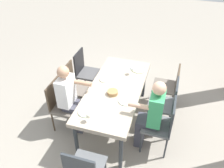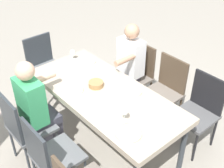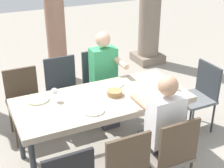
# 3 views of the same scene
# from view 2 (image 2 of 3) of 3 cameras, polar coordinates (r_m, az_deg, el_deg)

# --- Properties ---
(ground_plane) EXTENTS (16.00, 16.00, 0.00)m
(ground_plane) POSITION_cam_2_polar(r_m,az_deg,el_deg) (3.80, -1.29, -11.03)
(ground_plane) COLOR gray
(dining_table) EXTENTS (1.93, 0.86, 0.77)m
(dining_table) POSITION_cam_2_polar(r_m,az_deg,el_deg) (3.32, -1.45, -2.49)
(dining_table) COLOR tan
(dining_table) RESTS_ON ground
(chair_west_south) EXTENTS (0.44, 0.44, 0.92)m
(chair_west_south) POSITION_cam_2_polar(r_m,az_deg,el_deg) (3.60, 16.62, -4.50)
(chair_west_south) COLOR #4F4F50
(chair_west_south) RESTS_ON ground
(chair_mid_north) EXTENTS (0.44, 0.44, 0.95)m
(chair_mid_north) POSITION_cam_2_polar(r_m,az_deg,el_deg) (2.98, -12.00, -13.17)
(chair_mid_north) COLOR #5B5E61
(chair_mid_north) RESTS_ON ground
(chair_mid_south) EXTENTS (0.44, 0.44, 0.93)m
(chair_mid_south) POSITION_cam_2_polar(r_m,az_deg,el_deg) (3.82, 10.31, -0.77)
(chair_mid_south) COLOR #6A6158
(chair_mid_south) RESTS_ON ground
(chair_east_north) EXTENTS (0.44, 0.44, 0.97)m
(chair_east_north) POSITION_cam_2_polar(r_m,az_deg,el_deg) (3.33, -16.69, -7.67)
(chair_east_north) COLOR #5B5E61
(chair_east_north) RESTS_ON ground
(chair_east_south) EXTENTS (0.44, 0.44, 0.92)m
(chair_east_south) POSITION_cam_2_polar(r_m,az_deg,el_deg) (4.11, 4.76, 2.31)
(chair_east_south) COLOR #6A6158
(chair_east_south) RESTS_ON ground
(chair_head_east) EXTENTS (0.44, 0.44, 0.91)m
(chair_head_east) POSITION_cam_2_polar(r_m,az_deg,el_deg) (4.41, -13.02, 3.94)
(chair_head_east) COLOR #5B5E61
(chair_head_east) RESTS_ON ground
(diner_woman_green) EXTENTS (0.35, 0.49, 1.27)m
(diner_woman_green) POSITION_cam_2_polar(r_m,az_deg,el_deg) (3.91, 2.92, 3.20)
(diner_woman_green) COLOR #3F3F4C
(diner_woman_green) RESTS_ON ground
(diner_man_white) EXTENTS (0.35, 0.49, 1.29)m
(diner_man_white) POSITION_cam_2_polar(r_m,az_deg,el_deg) (3.30, -14.09, -4.56)
(diner_man_white) COLOR #3F3F4C
(diner_man_white) RESTS_ON ground
(plate_0) EXTENTS (0.25, 0.25, 0.02)m
(plate_0) POSITION_cam_2_polar(r_m,az_deg,el_deg) (2.78, 3.19, -9.58)
(plate_0) COLOR silver
(plate_0) RESTS_ON dining_table
(wine_glass_0) EXTENTS (0.07, 0.07, 0.15)m
(wine_glass_0) POSITION_cam_2_polar(r_m,az_deg,el_deg) (2.85, 2.41, -5.40)
(wine_glass_0) COLOR white
(wine_glass_0) RESTS_ON dining_table
(fork_0) EXTENTS (0.03, 0.17, 0.01)m
(fork_0) POSITION_cam_2_polar(r_m,az_deg,el_deg) (2.71, 5.42, -11.32)
(fork_0) COLOR silver
(fork_0) RESTS_ON dining_table
(spoon_0) EXTENTS (0.03, 0.17, 0.01)m
(spoon_0) POSITION_cam_2_polar(r_m,az_deg,el_deg) (2.86, 1.10, -8.08)
(spoon_0) COLOR silver
(spoon_0) RESTS_ON dining_table
(plate_1) EXTENTS (0.23, 0.23, 0.02)m
(plate_1) POSITION_cam_2_polar(r_m,az_deg,el_deg) (3.28, 3.82, -1.46)
(plate_1) COLOR white
(plate_1) RESTS_ON dining_table
(fork_1) EXTENTS (0.03, 0.17, 0.01)m
(fork_1) POSITION_cam_2_polar(r_m,az_deg,el_deg) (3.21, 5.68, -2.74)
(fork_1) COLOR silver
(fork_1) RESTS_ON dining_table
(spoon_1) EXTENTS (0.02, 0.17, 0.01)m
(spoon_1) POSITION_cam_2_polar(r_m,az_deg,el_deg) (3.38, 2.04, -0.40)
(spoon_1) COLOR silver
(spoon_1) RESTS_ON dining_table
(plate_2) EXTENTS (0.24, 0.24, 0.02)m
(plate_2) POSITION_cam_2_polar(r_m,az_deg,el_deg) (3.33, -7.59, -1.13)
(plate_2) COLOR white
(plate_2) RESTS_ON dining_table
(fork_2) EXTENTS (0.03, 0.17, 0.01)m
(fork_2) POSITION_cam_2_polar(r_m,az_deg,el_deg) (3.23, -6.08, -2.40)
(fork_2) COLOR silver
(fork_2) RESTS_ON dining_table
(spoon_2) EXTENTS (0.03, 0.17, 0.01)m
(spoon_2) POSITION_cam_2_polar(r_m,az_deg,el_deg) (3.44, -9.00, -0.10)
(spoon_2) COLOR silver
(spoon_2) RESTS_ON dining_table
(plate_3) EXTENTS (0.24, 0.24, 0.02)m
(plate_3) POSITION_cam_2_polar(r_m,az_deg,el_deg) (3.85, -4.98, 4.38)
(plate_3) COLOR white
(plate_3) RESTS_ON dining_table
(wine_glass_3) EXTENTS (0.07, 0.07, 0.15)m
(wine_glass_3) POSITION_cam_2_polar(r_m,az_deg,el_deg) (3.86, -7.65, 6.03)
(wine_glass_3) COLOR white
(wine_glass_3) RESTS_ON dining_table
(fork_3) EXTENTS (0.02, 0.17, 0.01)m
(fork_3) POSITION_cam_2_polar(r_m,az_deg,el_deg) (3.74, -3.60, 3.44)
(fork_3) COLOR silver
(fork_3) RESTS_ON dining_table
(spoon_3) EXTENTS (0.02, 0.17, 0.01)m
(spoon_3) POSITION_cam_2_polar(r_m,az_deg,el_deg) (3.96, -6.28, 5.13)
(spoon_3) COLOR silver
(spoon_3) RESTS_ON dining_table
(bread_basket) EXTENTS (0.17, 0.17, 0.06)m
(bread_basket) POSITION_cam_2_polar(r_m,az_deg,el_deg) (3.37, -3.08, 0.00)
(bread_basket) COLOR #9E7547
(bread_basket) RESTS_ON dining_table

